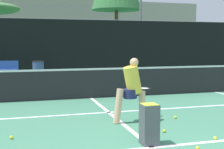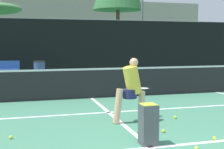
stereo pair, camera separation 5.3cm
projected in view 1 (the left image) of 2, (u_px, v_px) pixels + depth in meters
The scene contains 16 objects.
court_baseline_near at pixel (152, 148), 5.21m from camera, with size 11.00×0.10×0.01m, color white.
court_service_line at pixel (109, 112), 7.84m from camera, with size 8.25×0.10×0.01m, color white.
court_center_mark at pixel (112, 115), 7.54m from camera, with size 0.10×4.88×0.01m, color white.
net at pixel (91, 82), 9.82m from camera, with size 11.09×0.09×1.07m.
fence_back at pixel (61, 47), 17.15m from camera, with size 24.00×0.06×3.05m.
player_practicing at pixel (132, 88), 6.89m from camera, with size 1.08×0.72×1.42m.
tennis_ball_scattered_0 at pixel (198, 148), 5.09m from camera, with size 0.07×0.07×0.07m, color #D1E033.
tennis_ball_scattered_1 at pixel (164, 131), 6.08m from camera, with size 0.07×0.07×0.07m, color #D1E033.
tennis_ball_scattered_2 at pixel (215, 138), 5.62m from camera, with size 0.07×0.07×0.07m, color #D1E033.
tennis_ball_scattered_4 at pixel (12, 137), 5.67m from camera, with size 0.07×0.07×0.07m, color #D1E033.
tennis_ball_scattered_6 at pixel (175, 117), 7.20m from camera, with size 0.07×0.07×0.07m, color #D1E033.
ball_hopper at pixel (149, 123), 5.35m from camera, with size 0.28×0.28×0.71m.
courtside_bench at pixel (1, 69), 15.16m from camera, with size 1.67×0.46×0.86m.
trash_bin at pixel (38, 69), 15.69m from camera, with size 0.58×0.58×0.83m.
parked_car at pixel (97, 59), 22.06m from camera, with size 1.85×4.45×1.45m.
building_far at pixel (42, 29), 33.67m from camera, with size 36.00×2.40×6.35m, color gray.
Camera 1 is at (-2.03, -3.17, 1.75)m, focal length 50.00 mm.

